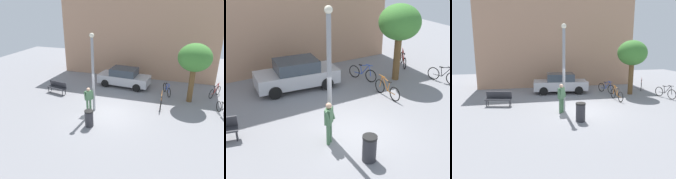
{
  "view_description": "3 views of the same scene",
  "coord_description": "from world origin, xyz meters",
  "views": [
    {
      "loc": [
        4.01,
        -11.72,
        6.61
      ],
      "look_at": [
        0.09,
        0.57,
        1.46
      ],
      "focal_mm": 35.32,
      "sensor_mm": 36.0,
      "label": 1
    },
    {
      "loc": [
        -5.67,
        -8.52,
        6.52
      ],
      "look_at": [
        -0.02,
        1.37,
        1.33
      ],
      "focal_mm": 48.82,
      "sensor_mm": 36.0,
      "label": 2
    },
    {
      "loc": [
        -3.53,
        -12.17,
        3.91
      ],
      "look_at": [
        -0.98,
        0.41,
        1.24
      ],
      "focal_mm": 36.0,
      "sensor_mm": 36.0,
      "label": 3
    }
  ],
  "objects": [
    {
      "name": "bicycle_red",
      "position": [
        6.71,
        5.01,
        0.38
      ],
      "size": [
        0.98,
        1.58,
        0.97
      ],
      "color": "black",
      "rests_on": "ground_plane"
    },
    {
      "name": "building_facade",
      "position": [
        0.0,
        8.58,
        4.2
      ],
      "size": [
        14.08,
        2.0,
        8.4
      ],
      "primitive_type": "cube",
      "color": "tan",
      "rests_on": "ground_plane"
    },
    {
      "name": "ground_plane",
      "position": [
        0.0,
        0.0,
        0.0
      ],
      "size": [
        36.0,
        36.0,
        0.0
      ],
      "primitive_type": "plane",
      "color": "gray"
    },
    {
      "name": "parked_car_silver",
      "position": [
        -0.32,
        5.12,
        0.77
      ],
      "size": [
        4.34,
        2.13,
        1.55
      ],
      "color": "#B7B7BC",
      "rests_on": "ground_plane"
    },
    {
      "name": "bicycle_black",
      "position": [
        6.83,
        1.92,
        0.38
      ],
      "size": [
        0.52,
        1.76,
        0.97
      ],
      "color": "black",
      "rests_on": "ground_plane"
    },
    {
      "name": "bicycle_blue",
      "position": [
        3.26,
        4.38,
        0.38
      ],
      "size": [
        0.71,
        1.7,
        0.97
      ],
      "color": "black",
      "rests_on": "ground_plane"
    },
    {
      "name": "park_bench",
      "position": [
        -4.84,
        2.1,
        0.55
      ],
      "size": [
        1.66,
        0.81,
        0.92
      ],
      "color": "#2D2D33",
      "rests_on": "ground_plane"
    },
    {
      "name": "lamppost",
      "position": [
        -1.03,
        0.23,
        2.71
      ],
      "size": [
        0.28,
        0.28,
        4.95
      ],
      "color": "gray",
      "rests_on": "ground_plane"
    },
    {
      "name": "plaza_tree",
      "position": [
        4.9,
        3.54,
        3.12
      ],
      "size": [
        2.21,
        2.21,
        4.12
      ],
      "color": "brown",
      "rests_on": "ground_plane"
    },
    {
      "name": "trash_bin",
      "position": [
        -0.55,
        -1.69,
        0.49
      ],
      "size": [
        0.5,
        0.5,
        0.96
      ],
      "color": "#2D2D33",
      "rests_on": "ground_plane"
    },
    {
      "name": "person_by_lamppost",
      "position": [
        -1.24,
        -0.11,
        0.97
      ],
      "size": [
        0.58,
        0.58,
        1.67
      ],
      "color": "#47704C",
      "rests_on": "ground_plane"
    },
    {
      "name": "bicycle_orange",
      "position": [
        3.08,
        1.99,
        0.38
      ],
      "size": [
        0.13,
        1.81,
        0.97
      ],
      "color": "black",
      "rests_on": "ground_plane"
    }
  ]
}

